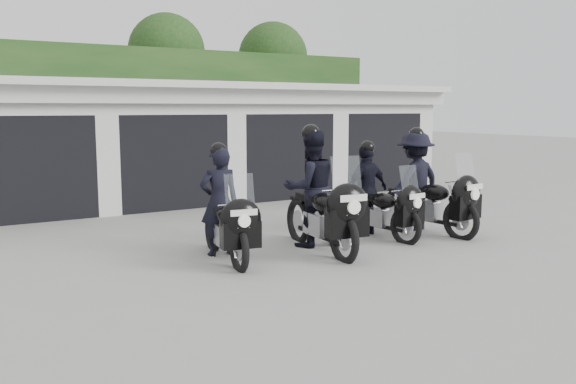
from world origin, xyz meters
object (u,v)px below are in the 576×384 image
police_bike_b (316,195)px  police_bike_c (373,195)px  police_bike_d (422,186)px  police_bike_a (225,212)px

police_bike_b → police_bike_c: size_ratio=1.18×
police_bike_c → police_bike_d: bearing=-11.6°
police_bike_d → police_bike_c: bearing=168.7°
police_bike_a → police_bike_d: size_ratio=0.91×
police_bike_a → police_bike_c: (3.09, 0.17, 0.03)m
police_bike_b → police_bike_d: bearing=11.0°
police_bike_c → police_bike_d: (1.11, -0.11, 0.10)m
police_bike_a → police_bike_d: bearing=9.6°
police_bike_a → police_bike_b: 1.64m
police_bike_a → police_bike_b: (1.63, -0.13, 0.16)m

